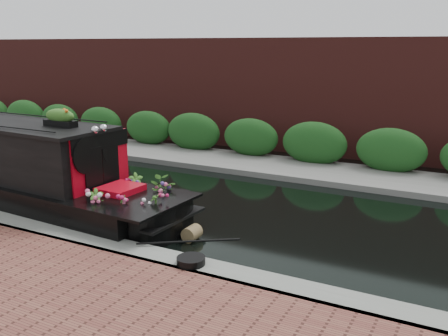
% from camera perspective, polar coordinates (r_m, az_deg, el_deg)
% --- Properties ---
extents(ground, '(80.00, 80.00, 0.00)m').
position_cam_1_polar(ground, '(12.51, -6.52, -3.67)').
color(ground, black).
rests_on(ground, ground).
extents(near_bank_coping, '(40.00, 0.60, 0.50)m').
position_cam_1_polar(near_bank_coping, '(10.14, -17.23, -8.53)').
color(near_bank_coping, slate).
rests_on(near_bank_coping, ground).
extents(far_bank_path, '(40.00, 2.40, 0.34)m').
position_cam_1_polar(far_bank_path, '(16.01, 1.99, 0.33)').
color(far_bank_path, slate).
rests_on(far_bank_path, ground).
extents(far_hedge, '(40.00, 1.10, 2.80)m').
position_cam_1_polar(far_hedge, '(16.80, 3.34, 0.97)').
color(far_hedge, '#194518').
rests_on(far_hedge, ground).
extents(far_brick_wall, '(40.00, 1.00, 8.00)m').
position_cam_1_polar(far_brick_wall, '(18.69, 6.04, 2.24)').
color(far_brick_wall, '#501E1B').
rests_on(far_brick_wall, ground).
extents(rope_fender, '(0.30, 0.35, 0.30)m').
position_cam_1_polar(rope_fender, '(9.92, -3.68, -7.46)').
color(rope_fender, brown).
rests_on(rope_fender, ground).
extents(coiled_mooring_rope, '(0.48, 0.48, 0.12)m').
position_cam_1_polar(coiled_mooring_rope, '(8.36, -3.80, -10.52)').
color(coiled_mooring_rope, black).
rests_on(coiled_mooring_rope, near_bank_coping).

